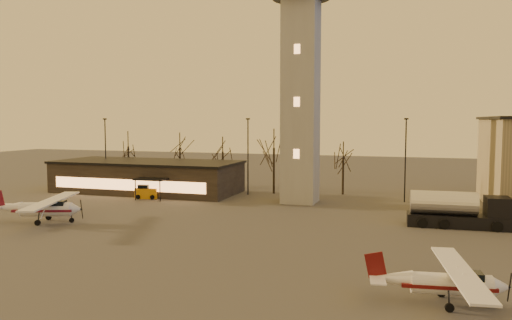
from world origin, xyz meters
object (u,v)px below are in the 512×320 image
Objects in this scene: cessna_front at (453,288)px; fuel_truck at (457,213)px; terminal at (147,176)px; control_tower at (301,66)px; service_cart at (147,193)px; cessna_rear at (48,212)px.

cessna_front is 1.10× the size of fuel_truck.
fuel_truck is at bearing -15.83° from terminal.
control_tower reaches higher than service_cart.
service_cart is at bearing 167.53° from fuel_truck.
cessna_rear is 38.88m from fuel_truck.
cessna_rear is at bearing -86.03° from terminal.
control_tower is at bearing -1.63° from service_cart.
control_tower is 3.25× the size of cessna_front.
cessna_rear reaches higher than cessna_front.
fuel_truck is at bearing 77.55° from cessna_front.
terminal is at bearing 131.32° from cessna_front.
fuel_truck is at bearing -20.08° from service_cart.
control_tower is 1.28× the size of terminal.
service_cart is (-19.16, -3.01, -15.65)m from control_tower.
cessna_front is 3.31× the size of service_cart.
fuel_truck is (1.65, 21.07, 0.37)m from cessna_front.
fuel_truck is (17.01, -9.08, -15.01)m from control_tower.
control_tower reaches higher than terminal.
control_tower is 10.76× the size of service_cart.
control_tower reaches higher than fuel_truck.
cessna_front is 21.14m from fuel_truck.
control_tower reaches higher than cessna_rear.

